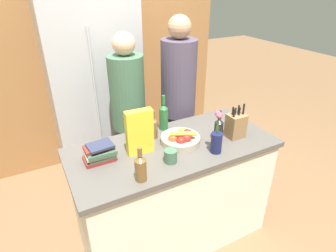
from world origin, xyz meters
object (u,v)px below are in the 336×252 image
Objects in this scene: person_at_sink at (129,113)px; coffee_mug at (171,156)px; bottle_water at (153,127)px; person_in_blue at (178,99)px; knife_block at (236,125)px; book_stack at (100,153)px; cereal_box at (140,132)px; fruit_bowl at (181,138)px; refrigerator at (94,87)px; bottle_vinegar at (141,167)px; bottle_wine at (219,129)px; bottle_oil at (164,116)px; flower_vase at (217,139)px.

coffee_mug is at bearing -105.75° from person_at_sink.
bottle_water is (0.04, 0.34, 0.04)m from coffee_mug.
person_in_blue reaches higher than coffee_mug.
book_stack is at bearing 170.26° from knife_block.
person_in_blue is at bearing 41.94° from cereal_box.
person_at_sink is at bearing 104.34° from fruit_bowl.
refrigerator is 8.66× the size of bottle_vinegar.
fruit_bowl reaches higher than coffee_mug.
refrigerator is at bearing 104.18° from fruit_bowl.
coffee_mug is at bearing 18.90° from bottle_vinegar.
person_at_sink is at bearing -76.01° from refrigerator.
refrigerator is 8.17× the size of bottle_wine.
coffee_mug is (0.13, -1.39, -0.05)m from refrigerator.
bottle_oil is at bearing 128.06° from bottle_wine.
refrigerator is 1.19m from book_stack.
person_at_sink is (0.01, 0.81, -0.03)m from coffee_mug.
person_at_sink reaches higher than book_stack.
coffee_mug is at bearing -114.66° from person_in_blue.
fruit_bowl is 0.26m from bottle_oil.
bottle_vinegar is (-0.25, -0.08, 0.05)m from coffee_mug.
refrigerator reaches higher than book_stack.
flower_vase is 0.92m from person_at_sink.
bottle_oil is (-0.16, 0.47, 0.01)m from flower_vase.
coffee_mug is at bearing -174.06° from knife_block.
bottle_vinegar is at bearing -129.14° from bottle_oil.
flower_vase is 1.49× the size of book_stack.
flower_vase is at bearing -157.31° from knife_block.
refrigerator is 1.48m from bottle_vinegar.
person_in_blue is at bearing 78.98° from flower_vase.
cereal_box reaches higher than coffee_mug.
bottle_oil is (0.57, 0.19, 0.05)m from book_stack.
bottle_wine is (0.11, 0.12, -0.01)m from flower_vase.
cereal_box reaches higher than book_stack.
person_in_blue is at bearing 57.04° from coffee_mug.
person_in_blue is (0.32, 0.33, -0.04)m from bottle_oil.
bottle_water is (-0.41, 0.26, -0.01)m from bottle_wine.
bottle_wine is at bearing -10.52° from book_stack.
book_stack reaches higher than fruit_bowl.
person_in_blue is at bearing 45.68° from bottle_oil.
bottle_wine reaches higher than fruit_bowl.
bottle_water reaches higher than coffee_mug.
cereal_box is at bearing -142.61° from bottle_oil.
cereal_box is at bearing -118.18° from person_at_sink.
fruit_bowl is at bearing -6.00° from book_stack.
coffee_mug is at bearing -111.53° from bottle_oil.
refrigerator is 1.40m from coffee_mug.
bottle_vinegar is (-0.58, -0.04, -0.02)m from flower_vase.
bottle_water is at bearing 13.76° from book_stack.
person_at_sink is (-0.43, 0.73, -0.08)m from bottle_wine.
knife_block is at bearing -9.74° from book_stack.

